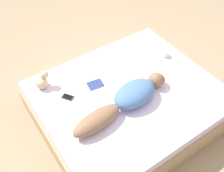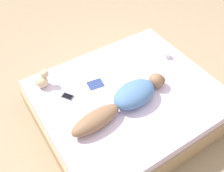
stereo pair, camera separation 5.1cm
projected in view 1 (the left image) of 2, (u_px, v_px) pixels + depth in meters
name	position (u px, v px, depth m)	size (l,w,h in m)	color
ground_plane	(127.00, 114.00, 3.48)	(12.00, 12.00, 0.00)	#9E8466
bed	(128.00, 104.00, 3.31)	(1.84, 2.14, 0.46)	tan
person	(127.00, 99.00, 2.93)	(0.40, 1.33, 0.22)	brown
open_magazine	(92.00, 79.00, 3.28)	(0.52, 0.34, 0.01)	white
coffee_mug	(164.00, 53.00, 3.56)	(0.12, 0.09, 0.09)	white
cell_phone	(68.00, 97.00, 3.08)	(0.16, 0.14, 0.01)	#333842
plush_toy	(42.00, 81.00, 3.14)	(0.17, 0.18, 0.22)	#D1B289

